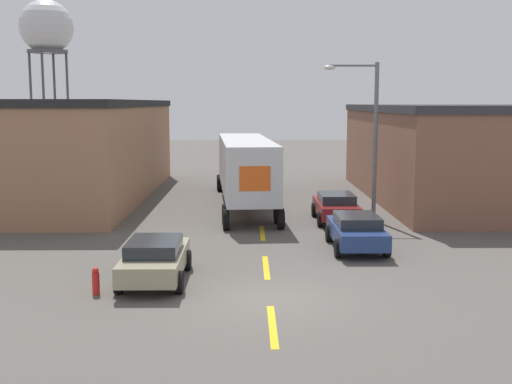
{
  "coord_description": "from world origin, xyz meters",
  "views": [
    {
      "loc": [
        -0.63,
        -18.11,
        5.72
      ],
      "look_at": [
        -0.29,
        8.65,
        1.98
      ],
      "focal_mm": 45.0,
      "sensor_mm": 36.0,
      "label": 1
    }
  ],
  "objects_px": {
    "semi_truck": "(244,164)",
    "street_lamp": "(369,129)",
    "fire_hydrant": "(96,281)",
    "parked_car_right_near": "(357,230)",
    "parked_car_right_mid": "(336,206)",
    "parked_car_left_near": "(155,258)",
    "water_tower": "(46,29)"
  },
  "relations": [
    {
      "from": "semi_truck",
      "to": "street_lamp",
      "type": "height_order",
      "value": "street_lamp"
    },
    {
      "from": "street_lamp",
      "to": "fire_hydrant",
      "type": "distance_m",
      "value": 16.38
    },
    {
      "from": "semi_truck",
      "to": "street_lamp",
      "type": "xyz_separation_m",
      "value": [
        6.03,
        -4.92,
        2.14
      ]
    },
    {
      "from": "parked_car_right_near",
      "to": "fire_hydrant",
      "type": "xyz_separation_m",
      "value": [
        -8.82,
        -5.88,
        -0.34
      ]
    },
    {
      "from": "semi_truck",
      "to": "parked_car_right_mid",
      "type": "height_order",
      "value": "semi_truck"
    },
    {
      "from": "parked_car_left_near",
      "to": "street_lamp",
      "type": "bearing_deg",
      "value": 50.35
    },
    {
      "from": "parked_car_right_near",
      "to": "street_lamp",
      "type": "xyz_separation_m",
      "value": [
        1.55,
        6.14,
        3.69
      ]
    },
    {
      "from": "parked_car_left_near",
      "to": "street_lamp",
      "type": "distance_m",
      "value": 14.27
    },
    {
      "from": "semi_truck",
      "to": "parked_car_left_near",
      "type": "distance_m",
      "value": 15.85
    },
    {
      "from": "semi_truck",
      "to": "water_tower",
      "type": "distance_m",
      "value": 46.65
    },
    {
      "from": "parked_car_left_near",
      "to": "semi_truck",
      "type": "bearing_deg",
      "value": 79.92
    },
    {
      "from": "semi_truck",
      "to": "fire_hydrant",
      "type": "bearing_deg",
      "value": -108.25
    },
    {
      "from": "parked_car_right_mid",
      "to": "fire_hydrant",
      "type": "bearing_deg",
      "value": -126.76
    },
    {
      "from": "semi_truck",
      "to": "parked_car_right_mid",
      "type": "bearing_deg",
      "value": -52.73
    },
    {
      "from": "street_lamp",
      "to": "parked_car_left_near",
      "type": "bearing_deg",
      "value": -129.65
    },
    {
      "from": "parked_car_left_near",
      "to": "parked_car_right_mid",
      "type": "xyz_separation_m",
      "value": [
        7.25,
        10.4,
        0.0
      ]
    },
    {
      "from": "semi_truck",
      "to": "water_tower",
      "type": "bearing_deg",
      "value": 116.14
    },
    {
      "from": "parked_car_left_near",
      "to": "fire_hydrant",
      "type": "xyz_separation_m",
      "value": [
        -1.58,
        -1.41,
        -0.34
      ]
    },
    {
      "from": "street_lamp",
      "to": "semi_truck",
      "type": "bearing_deg",
      "value": 140.82
    },
    {
      "from": "parked_car_right_mid",
      "to": "water_tower",
      "type": "bearing_deg",
      "value": 121.48
    },
    {
      "from": "parked_car_right_near",
      "to": "parked_car_left_near",
      "type": "relative_size",
      "value": 1.0
    },
    {
      "from": "semi_truck",
      "to": "fire_hydrant",
      "type": "distance_m",
      "value": 17.59
    },
    {
      "from": "parked_car_right_mid",
      "to": "fire_hydrant",
      "type": "height_order",
      "value": "parked_car_right_mid"
    },
    {
      "from": "parked_car_right_near",
      "to": "water_tower",
      "type": "distance_m",
      "value": 58.52
    },
    {
      "from": "parked_car_left_near",
      "to": "parked_car_right_mid",
      "type": "bearing_deg",
      "value": 55.13
    },
    {
      "from": "parked_car_right_near",
      "to": "parked_car_right_mid",
      "type": "xyz_separation_m",
      "value": [
        0.0,
        5.92,
        0.0
      ]
    },
    {
      "from": "parked_car_right_near",
      "to": "parked_car_left_near",
      "type": "height_order",
      "value": "same"
    },
    {
      "from": "parked_car_right_mid",
      "to": "street_lamp",
      "type": "height_order",
      "value": "street_lamp"
    },
    {
      "from": "parked_car_right_near",
      "to": "street_lamp",
      "type": "height_order",
      "value": "street_lamp"
    },
    {
      "from": "parked_car_right_near",
      "to": "fire_hydrant",
      "type": "relative_size",
      "value": 5.28
    },
    {
      "from": "semi_truck",
      "to": "street_lamp",
      "type": "relative_size",
      "value": 2.11
    },
    {
      "from": "parked_car_right_near",
      "to": "parked_car_right_mid",
      "type": "height_order",
      "value": "same"
    }
  ]
}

